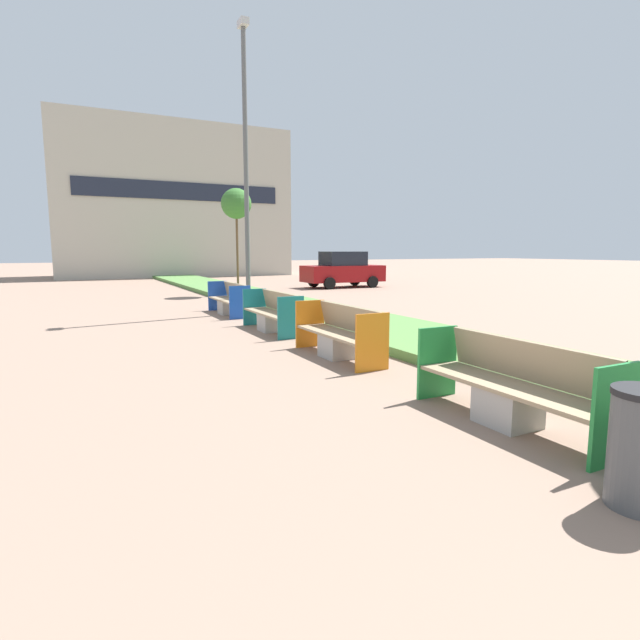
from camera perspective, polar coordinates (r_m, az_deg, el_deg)
The scene contains 9 objects.
planter_grass_strip at distance 11.58m, azimuth 8.27°, elevation -1.25°, with size 2.80×120.00×0.18m.
building_backdrop at distance 40.21m, azimuth -16.47°, elevation 12.68°, with size 16.48×6.91×10.88m.
bench_green_frame at distance 5.99m, azimuth 20.99°, elevation -7.63°, with size 0.65×2.45×0.94m.
bench_orange_frame at distance 9.04m, azimuth 2.25°, elevation -1.95°, with size 0.65×2.35×0.94m.
bench_teal_frame at distance 12.01m, azimuth -5.42°, elevation 0.50°, with size 0.65×2.41×0.94m.
bench_blue_frame at distance 15.40m, azimuth -10.31°, elevation 2.06°, with size 0.65×2.40×0.94m.
street_lamp_post at distance 15.73m, azimuth -8.48°, elevation 17.79°, with size 0.24×0.44×8.49m.
sapling_tree_far at distance 21.97m, azimuth -9.55°, elevation 12.90°, with size 1.29×1.29×4.53m.
parked_car_distant at distance 26.14m, azimuth 2.63°, elevation 5.75°, with size 4.22×2.00×1.86m.
Camera 1 is at (-3.38, 2.64, 1.94)m, focal length 28.00 mm.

